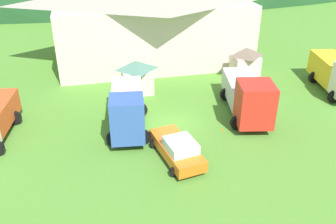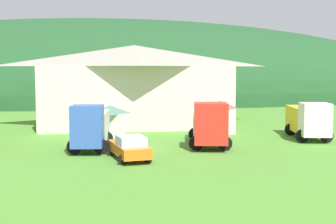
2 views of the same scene
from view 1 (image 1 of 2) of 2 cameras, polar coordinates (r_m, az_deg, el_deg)
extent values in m
plane|color=#4C842D|center=(27.24, 1.03, -2.01)|extent=(200.00, 200.00, 0.00)
cube|color=beige|center=(39.32, -2.45, 12.60)|extent=(19.43, 10.35, 6.43)
cube|color=beige|center=(32.37, -4.89, 5.04)|extent=(2.60, 2.56, 2.12)
pyramid|color=#4C7A6B|center=(31.84, -5.00, 7.41)|extent=(2.81, 2.77, 0.74)
cube|color=beige|center=(35.59, 12.02, 6.87)|extent=(2.46, 2.00, 2.33)
pyramid|color=#6B5B4C|center=(35.08, 12.27, 9.27)|extent=(2.65, 2.16, 0.82)
cylinder|color=black|center=(29.36, -23.18, -0.89)|extent=(1.10, 0.30, 1.10)
cube|color=#3356AD|center=(23.95, -6.45, -1.08)|extent=(2.46, 2.36, 3.00)
cube|color=black|center=(23.55, -6.53, 0.20)|extent=(1.39, 1.82, 0.96)
cube|color=silver|center=(27.13, -6.45, 1.62)|extent=(2.76, 4.86, 2.20)
cylinder|color=black|center=(24.71, -4.02, -4.01)|extent=(1.10, 0.30, 1.10)
cylinder|color=black|center=(24.75, -8.50, -4.22)|extent=(1.10, 0.30, 1.10)
cylinder|color=black|center=(28.25, -4.39, 0.34)|extent=(1.10, 0.30, 1.10)
cylinder|color=black|center=(28.28, -8.29, 0.15)|extent=(1.10, 0.30, 1.10)
cube|color=red|center=(26.43, 13.53, 1.28)|extent=(2.92, 3.00, 3.06)
cube|color=black|center=(26.04, 13.76, 2.47)|extent=(1.70, 2.28, 0.98)
cube|color=#B2B2B7|center=(30.25, 11.61, 3.57)|extent=(3.49, 5.88, 1.70)
cylinder|color=black|center=(27.43, 15.36, -1.56)|extent=(1.10, 0.30, 1.10)
cylinder|color=black|center=(26.89, 10.95, -1.65)|extent=(1.10, 0.30, 1.10)
cylinder|color=black|center=(31.58, 13.07, 2.78)|extent=(1.10, 0.30, 1.10)
cylinder|color=black|center=(31.12, 9.21, 2.77)|extent=(1.10, 0.30, 1.10)
cube|color=gold|center=(36.34, 24.30, 6.19)|extent=(3.22, 5.26, 2.16)
cylinder|color=black|center=(33.38, 24.75, 2.23)|extent=(1.10, 0.30, 1.10)
cylinder|color=black|center=(37.76, 24.93, 5.05)|extent=(1.10, 0.30, 1.10)
cylinder|color=black|center=(36.91, 22.12, 5.12)|extent=(1.10, 0.30, 1.10)
cube|color=orange|center=(23.18, 1.36, -5.91)|extent=(2.72, 5.20, 0.70)
cube|color=silver|center=(22.36, 2.01, -5.29)|extent=(2.05, 2.25, 0.62)
cylinder|color=black|center=(22.45, 5.06, -8.38)|extent=(0.68, 0.24, 0.68)
cylinder|color=black|center=(21.86, 1.18, -9.41)|extent=(0.68, 0.24, 0.68)
cylinder|color=black|center=(24.94, 1.50, -4.19)|extent=(0.68, 0.24, 0.68)
cylinder|color=black|center=(24.40, -2.04, -4.98)|extent=(0.68, 0.24, 0.68)
cone|color=orange|center=(25.62, -2.41, -4.14)|extent=(0.36, 0.36, 0.65)
cone|color=orange|center=(26.77, 8.71, -2.95)|extent=(0.36, 0.36, 0.46)
camera|label=2|loc=(14.92, 142.69, -54.46)|focal=49.66mm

